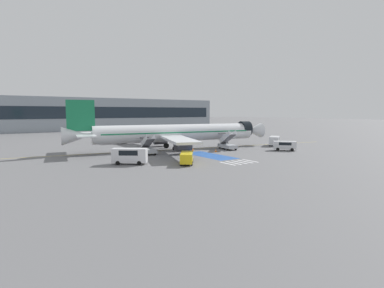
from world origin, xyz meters
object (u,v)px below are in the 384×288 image
object	(u,v)px
traffic_cone_0	(216,150)
terminal_building	(96,114)
service_van_3	(274,140)
service_van_0	(130,155)
traffic_cone_1	(193,149)
airliner	(175,133)
fuel_tanker	(117,135)
ground_crew_0	(188,147)
boarding_stairs_aft	(148,149)
service_van_1	(285,145)
service_van_2	(187,157)
ground_crew_1	(178,147)
boarding_stairs_forward	(228,145)

from	to	relation	value
traffic_cone_0	terminal_building	distance (m)	86.79
service_van_3	service_van_0	bearing A→B (deg)	61.60
traffic_cone_1	airliner	bearing A→B (deg)	121.02
fuel_tanker	service_van_0	world-z (taller)	fuel_tanker
fuel_tanker	ground_crew_0	bearing A→B (deg)	-81.57
boarding_stairs_aft	terminal_building	distance (m)	83.20
traffic_cone_0	terminal_building	bearing A→B (deg)	88.52
terminal_building	airliner	bearing A→B (deg)	-95.01
ground_crew_0	traffic_cone_1	xyz separation A→B (m)	(2.13, 1.36, -0.72)
service_van_1	airliner	bearing A→B (deg)	-82.69
boarding_stairs_aft	service_van_2	world-z (taller)	boarding_stairs_aft
service_van_2	terminal_building	world-z (taller)	terminal_building
airliner	ground_crew_0	distance (m)	5.46
traffic_cone_0	traffic_cone_1	xyz separation A→B (m)	(-2.55, 4.27, -0.03)
airliner	service_van_2	bearing A→B (deg)	-14.92
service_van_1	traffic_cone_0	bearing A→B (deg)	-70.03
ground_crew_1	traffic_cone_0	size ratio (longest dim) A/B	2.93
service_van_3	traffic_cone_1	size ratio (longest dim) A/B	9.70
service_van_2	ground_crew_0	world-z (taller)	service_van_2
boarding_stairs_forward	boarding_stairs_aft	xyz separation A→B (m)	(-16.97, 3.12, -0.04)
boarding_stairs_forward	fuel_tanker	bearing A→B (deg)	128.88
ground_crew_0	ground_crew_1	size ratio (longest dim) A/B	1.03
service_van_0	terminal_building	size ratio (longest dim) A/B	0.04
boarding_stairs_forward	terminal_building	size ratio (longest dim) A/B	0.05
boarding_stairs_forward	ground_crew_1	size ratio (longest dim) A/B	3.33
airliner	ground_crew_1	distance (m)	4.42
traffic_cone_1	traffic_cone_0	bearing A→B (deg)	-59.17
boarding_stairs_aft	fuel_tanker	size ratio (longest dim) A/B	0.57
airliner	ground_crew_1	bearing A→B (deg)	-12.97
boarding_stairs_forward	boarding_stairs_aft	size ratio (longest dim) A/B	1.00
service_van_0	boarding_stairs_forward	bearing A→B (deg)	138.76
airliner	ground_crew_1	world-z (taller)	airliner
boarding_stairs_aft	service_van_1	bearing A→B (deg)	-13.36
boarding_stairs_aft	service_van_3	world-z (taller)	boarding_stairs_aft
terminal_building	service_van_0	bearing A→B (deg)	-103.57
service_van_0	traffic_cone_0	world-z (taller)	service_van_0
service_van_1	terminal_building	world-z (taller)	terminal_building
airliner	traffic_cone_1	world-z (taller)	airliner
service_van_2	service_van_3	size ratio (longest dim) A/B	1.00
airliner	fuel_tanker	distance (m)	21.08
service_van_0	service_van_3	distance (m)	38.05
boarding_stairs_aft	ground_crew_0	world-z (taller)	boarding_stairs_aft
ground_crew_1	traffic_cone_0	distance (m)	7.58
service_van_0	service_van_1	world-z (taller)	service_van_0
boarding_stairs_aft	service_van_3	size ratio (longest dim) A/B	1.11
airliner	traffic_cone_1	xyz separation A→B (m)	(2.12, -3.52, -3.18)
fuel_tanker	service_van_0	distance (m)	33.32
ground_crew_1	service_van_3	bearing A→B (deg)	-88.73
boarding_stairs_aft	service_van_0	size ratio (longest dim) A/B	1.05
ground_crew_0	traffic_cone_1	world-z (taller)	ground_crew_0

